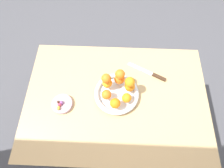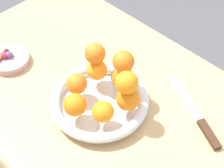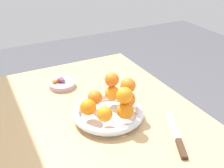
# 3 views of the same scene
# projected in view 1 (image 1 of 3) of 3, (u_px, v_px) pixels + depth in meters

# --- Properties ---
(ground_plane) EXTENTS (6.00, 6.00, 0.00)m
(ground_plane) POSITION_uv_depth(u_px,v_px,m) (115.00, 125.00, 1.72)
(ground_plane) COLOR #4C4C51
(dining_table) EXTENTS (1.10, 0.76, 0.74)m
(dining_table) POSITION_uv_depth(u_px,v_px,m) (116.00, 104.00, 1.13)
(dining_table) COLOR tan
(dining_table) RESTS_ON ground_plane
(fruit_bowl) EXTENTS (0.26, 0.26, 0.04)m
(fruit_bowl) POSITION_uv_depth(u_px,v_px,m) (117.00, 94.00, 1.04)
(fruit_bowl) COLOR silver
(fruit_bowl) RESTS_ON dining_table
(candy_dish) EXTENTS (0.12, 0.12, 0.02)m
(candy_dish) POSITION_uv_depth(u_px,v_px,m) (62.00, 104.00, 1.03)
(candy_dish) COLOR #B28C99
(candy_dish) RESTS_ON dining_table
(orange_0) EXTENTS (0.06, 0.06, 0.06)m
(orange_0) POSITION_uv_depth(u_px,v_px,m) (107.00, 83.00, 1.02)
(orange_0) COLOR orange
(orange_0) RESTS_ON fruit_bowl
(orange_1) EXTENTS (0.06, 0.06, 0.06)m
(orange_1) POSITION_uv_depth(u_px,v_px,m) (106.00, 95.00, 0.99)
(orange_1) COLOR orange
(orange_1) RESTS_ON fruit_bowl
(orange_2) EXTENTS (0.06, 0.06, 0.06)m
(orange_2) POSITION_uv_depth(u_px,v_px,m) (115.00, 103.00, 0.97)
(orange_2) COLOR orange
(orange_2) RESTS_ON fruit_bowl
(orange_3) EXTENTS (0.06, 0.06, 0.06)m
(orange_3) POSITION_uv_depth(u_px,v_px,m) (127.00, 98.00, 0.98)
(orange_3) COLOR orange
(orange_3) RESTS_ON fruit_bowl
(orange_4) EXTENTS (0.06, 0.06, 0.06)m
(orange_4) POSITION_uv_depth(u_px,v_px,m) (130.00, 86.00, 1.01)
(orange_4) COLOR orange
(orange_4) RESTS_ON fruit_bowl
(orange_5) EXTENTS (0.06, 0.06, 0.06)m
(orange_5) POSITION_uv_depth(u_px,v_px,m) (119.00, 79.00, 1.03)
(orange_5) COLOR orange
(orange_5) RESTS_ON fruit_bowl
(orange_6) EXTENTS (0.06, 0.06, 0.06)m
(orange_6) POSITION_uv_depth(u_px,v_px,m) (106.00, 78.00, 0.97)
(orange_6) COLOR orange
(orange_6) RESTS_ON orange_0
(orange_7) EXTENTS (0.06, 0.06, 0.06)m
(orange_7) POSITION_uv_depth(u_px,v_px,m) (130.00, 82.00, 0.95)
(orange_7) COLOR orange
(orange_7) RESTS_ON orange_4
(orange_8) EXTENTS (0.06, 0.06, 0.06)m
(orange_8) POSITION_uv_depth(u_px,v_px,m) (120.00, 74.00, 0.97)
(orange_8) COLOR orange
(orange_8) RESTS_ON orange_5
(candy_ball_0) EXTENTS (0.02, 0.02, 0.02)m
(candy_ball_0) POSITION_uv_depth(u_px,v_px,m) (58.00, 108.00, 0.99)
(candy_ball_0) COLOR gold
(candy_ball_0) RESTS_ON candy_dish
(candy_ball_1) EXTENTS (0.02, 0.02, 0.02)m
(candy_ball_1) POSITION_uv_depth(u_px,v_px,m) (62.00, 102.00, 1.01)
(candy_ball_1) COLOR #4C9947
(candy_ball_1) RESTS_ON candy_dish
(candy_ball_2) EXTENTS (0.02, 0.02, 0.02)m
(candy_ball_2) POSITION_uv_depth(u_px,v_px,m) (58.00, 102.00, 1.01)
(candy_ball_2) COLOR #472819
(candy_ball_2) RESTS_ON candy_dish
(candy_ball_3) EXTENTS (0.02, 0.02, 0.02)m
(candy_ball_3) POSITION_uv_depth(u_px,v_px,m) (61.00, 103.00, 1.01)
(candy_ball_3) COLOR #8C4C99
(candy_ball_3) RESTS_ON candy_dish
(candy_ball_4) EXTENTS (0.01, 0.01, 0.01)m
(candy_ball_4) POSITION_uv_depth(u_px,v_px,m) (59.00, 107.00, 1.00)
(candy_ball_4) COLOR gold
(candy_ball_4) RESTS_ON candy_dish
(candy_ball_5) EXTENTS (0.02, 0.02, 0.02)m
(candy_ball_5) POSITION_uv_depth(u_px,v_px,m) (60.00, 105.00, 1.00)
(candy_ball_5) COLOR #C6384C
(candy_ball_5) RESTS_ON candy_dish
(knife) EXTENTS (0.24, 0.13, 0.01)m
(knife) POSITION_uv_depth(u_px,v_px,m) (150.00, 73.00, 1.12)
(knife) COLOR #3F2819
(knife) RESTS_ON dining_table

